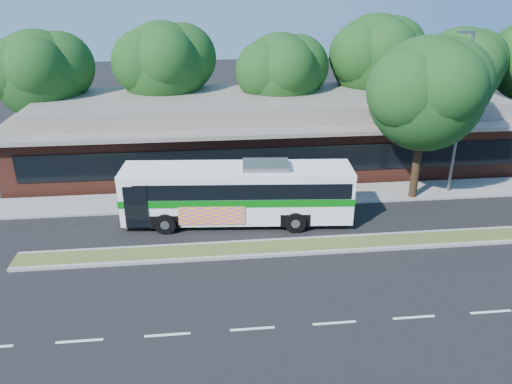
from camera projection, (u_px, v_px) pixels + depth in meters
ground at (307, 254)px, 22.66m from camera, size 120.00×120.00×0.00m
median_strip at (304, 246)px, 23.18m from camera, size 26.00×1.10×0.15m
sidewalk at (284, 196)px, 28.49m from camera, size 44.00×2.60×0.12m
plaza_building at (269, 130)px, 33.70m from camera, size 33.20×11.20×4.45m
lamp_post at (460, 110)px, 27.18m from camera, size 0.93×0.18×9.07m
tree_bg_a at (45, 72)px, 32.73m from camera, size 6.47×5.80×8.63m
tree_bg_b at (169, 63)px, 34.34m from camera, size 6.69×6.00×9.00m
tree_bg_c at (286, 72)px, 34.44m from camera, size 6.24×5.60×8.26m
tree_bg_d at (380, 56)px, 35.74m from camera, size 6.91×6.20×9.37m
tree_bg_e at (465, 66)px, 35.69m from camera, size 6.47×5.80×8.50m
transit_bus at (238, 190)px, 24.96m from camera, size 11.61×3.46×3.21m
sedan at (78, 175)px, 29.90m from camera, size 4.81×2.84×1.31m
sidewalk_tree at (433, 91)px, 26.21m from camera, size 6.68×5.99×8.95m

